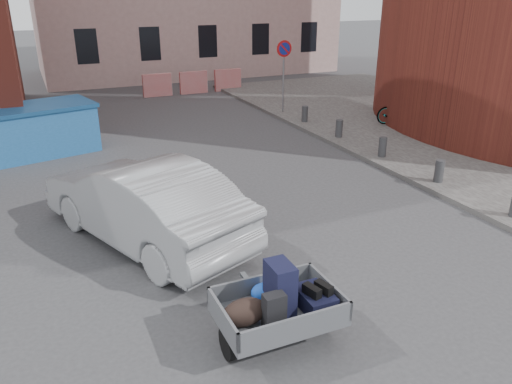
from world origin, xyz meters
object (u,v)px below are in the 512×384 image
trailer (277,306)px  dumpster (33,130)px  silver_car (144,202)px  bicycle (401,110)px

trailer → dumpster: 10.79m
silver_car → bicycle: 11.21m
trailer → bicycle: 12.59m
trailer → bicycle: size_ratio=1.00×
trailer → silver_car: bearing=104.2°
dumpster → silver_car: silver_car is taller
dumpster → silver_car: 6.92m
trailer → dumpster: bearing=104.6°
trailer → bicycle: trailer is taller
dumpster → bicycle: bearing=-22.1°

